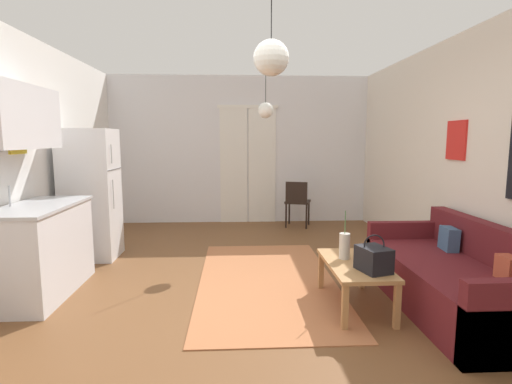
% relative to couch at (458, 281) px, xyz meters
% --- Properties ---
extents(ground_plane, '(5.35, 8.35, 0.10)m').
position_rel_couch_xyz_m(ground_plane, '(-1.95, 0.15, -0.32)').
color(ground_plane, brown).
extents(wall_back, '(4.95, 0.13, 2.71)m').
position_rel_couch_xyz_m(wall_back, '(-1.95, 4.07, 1.08)').
color(wall_back, silver).
rests_on(wall_back, ground_plane).
extents(wall_right, '(0.12, 7.95, 2.71)m').
position_rel_couch_xyz_m(wall_right, '(0.47, 0.14, 1.09)').
color(wall_right, silver).
rests_on(wall_right, ground_plane).
extents(area_rug, '(1.48, 2.87, 0.01)m').
position_rel_couch_xyz_m(area_rug, '(-1.69, 0.81, -0.26)').
color(area_rug, '#B26B42').
rests_on(area_rug, ground_plane).
extents(couch, '(0.89, 2.00, 0.79)m').
position_rel_couch_xyz_m(couch, '(0.00, 0.00, 0.00)').
color(couch, '#5B191E').
rests_on(couch, ground_plane).
extents(coffee_table, '(0.52, 0.99, 0.42)m').
position_rel_couch_xyz_m(coffee_table, '(-0.93, 0.11, 0.10)').
color(coffee_table, '#B27F4C').
rests_on(coffee_table, ground_plane).
extents(bamboo_vase, '(0.10, 0.10, 0.47)m').
position_rel_couch_xyz_m(bamboo_vase, '(-1.00, 0.24, 0.28)').
color(bamboo_vase, beige).
rests_on(bamboo_vase, coffee_table).
extents(handbag, '(0.29, 0.33, 0.33)m').
position_rel_couch_xyz_m(handbag, '(-0.85, -0.14, 0.27)').
color(handbag, black).
rests_on(handbag, coffee_table).
extents(refrigerator, '(0.67, 0.60, 1.69)m').
position_rel_couch_xyz_m(refrigerator, '(-3.92, 1.83, 0.58)').
color(refrigerator, white).
rests_on(refrigerator, ground_plane).
extents(kitchen_counter, '(0.61, 1.29, 2.08)m').
position_rel_couch_xyz_m(kitchen_counter, '(-4.02, 0.57, 0.52)').
color(kitchen_counter, silver).
rests_on(kitchen_counter, ground_plane).
extents(accent_chair, '(0.52, 0.51, 0.82)m').
position_rel_couch_xyz_m(accent_chair, '(-0.94, 3.51, 0.21)').
color(accent_chair, black).
rests_on(accent_chair, ground_plane).
extents(pendant_lamp_near, '(0.27, 0.27, 0.68)m').
position_rel_couch_xyz_m(pendant_lamp_near, '(-1.76, -0.31, 1.90)').
color(pendant_lamp_near, black).
extents(pendant_lamp_far, '(0.22, 0.22, 0.86)m').
position_rel_couch_xyz_m(pendant_lamp_far, '(-1.60, 2.28, 1.70)').
color(pendant_lamp_far, black).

